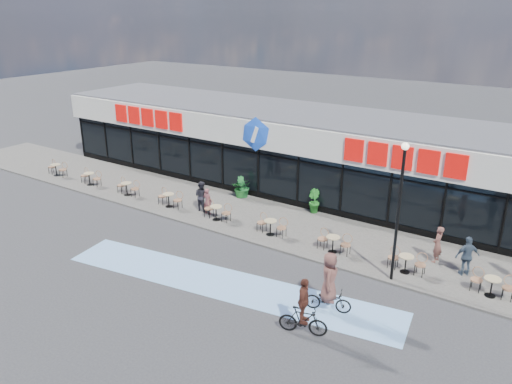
% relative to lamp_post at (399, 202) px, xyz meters
% --- Properties ---
extents(ground, '(120.00, 120.00, 0.00)m').
position_rel_lamp_post_xyz_m(ground, '(-9.35, -2.30, -3.38)').
color(ground, '#28282B').
rests_on(ground, ground).
extents(sidewalk, '(44.00, 5.00, 0.10)m').
position_rel_lamp_post_xyz_m(sidewalk, '(-9.35, 2.20, -3.33)').
color(sidewalk, '#5B5750').
rests_on(sidewalk, ground).
extents(bike_lane, '(14.17, 4.13, 0.01)m').
position_rel_lamp_post_xyz_m(bike_lane, '(-5.35, -3.80, -3.37)').
color(bike_lane, '#6D9BCE').
rests_on(bike_lane, ground).
extents(building, '(30.60, 6.57, 4.75)m').
position_rel_lamp_post_xyz_m(building, '(-9.35, 7.63, -1.04)').
color(building, black).
rests_on(building, ground).
extents(lamp_post, '(0.28, 0.28, 5.57)m').
position_rel_lamp_post_xyz_m(lamp_post, '(0.00, 0.00, 0.00)').
color(lamp_post, black).
rests_on(lamp_post, sidewalk).
extents(bistro_set_0, '(1.54, 0.62, 0.90)m').
position_rel_lamp_post_xyz_m(bistro_set_0, '(-22.24, 0.92, -2.82)').
color(bistro_set_0, tan).
rests_on(bistro_set_0, sidewalk).
extents(bistro_set_1, '(1.54, 0.62, 0.90)m').
position_rel_lamp_post_xyz_m(bistro_set_1, '(-19.02, 0.92, -2.82)').
color(bistro_set_1, tan).
rests_on(bistro_set_1, sidewalk).
extents(bistro_set_2, '(1.54, 0.62, 0.90)m').
position_rel_lamp_post_xyz_m(bistro_set_2, '(-15.81, 0.92, -2.82)').
color(bistro_set_2, tan).
rests_on(bistro_set_2, sidewalk).
extents(bistro_set_3, '(1.54, 0.62, 0.90)m').
position_rel_lamp_post_xyz_m(bistro_set_3, '(-12.59, 0.92, -2.82)').
color(bistro_set_3, tan).
rests_on(bistro_set_3, sidewalk).
extents(bistro_set_4, '(1.54, 0.62, 0.90)m').
position_rel_lamp_post_xyz_m(bistro_set_4, '(-9.37, 0.92, -2.82)').
color(bistro_set_4, tan).
rests_on(bistro_set_4, sidewalk).
extents(bistro_set_5, '(1.54, 0.62, 0.90)m').
position_rel_lamp_post_xyz_m(bistro_set_5, '(-6.16, 0.92, -2.82)').
color(bistro_set_5, tan).
rests_on(bistro_set_5, sidewalk).
extents(bistro_set_6, '(1.54, 0.62, 0.90)m').
position_rel_lamp_post_xyz_m(bistro_set_6, '(-2.94, 0.92, -2.82)').
color(bistro_set_6, tan).
rests_on(bistro_set_6, sidewalk).
extents(bistro_set_7, '(1.54, 0.62, 0.90)m').
position_rel_lamp_post_xyz_m(bistro_set_7, '(0.28, 0.92, -2.82)').
color(bistro_set_7, tan).
rests_on(bistro_set_7, sidewalk).
extents(bistro_set_8, '(1.54, 0.62, 0.90)m').
position_rel_lamp_post_xyz_m(bistro_set_8, '(3.49, 0.92, -2.82)').
color(bistro_set_8, tan).
rests_on(bistro_set_8, sidewalk).
extents(potted_plant_left, '(0.85, 0.86, 1.22)m').
position_rel_lamp_post_xyz_m(potted_plant_left, '(-10.06, 4.20, -2.67)').
color(potted_plant_left, '#1C6529').
rests_on(potted_plant_left, sidewalk).
extents(potted_plant_mid, '(1.32, 1.30, 1.12)m').
position_rel_lamp_post_xyz_m(potted_plant_mid, '(-10.17, 4.17, -2.72)').
color(potted_plant_mid, '#17521D').
rests_on(potted_plant_mid, sidewalk).
extents(potted_plant_right, '(0.87, 0.84, 1.24)m').
position_rel_lamp_post_xyz_m(potted_plant_right, '(-5.75, 4.45, -2.66)').
color(potted_plant_right, '#1E691E').
rests_on(potted_plant_right, sidewalk).
extents(patron_left, '(0.52, 0.35, 1.40)m').
position_rel_lamp_post_xyz_m(patron_left, '(-10.22, 1.22, -2.58)').
color(patron_left, brown).
rests_on(patron_left, sidewalk).
extents(patron_right, '(0.81, 0.64, 1.62)m').
position_rel_lamp_post_xyz_m(patron_right, '(-10.76, 1.40, -2.47)').
color(patron_right, black).
rests_on(patron_right, sidewalk).
extents(pedestrian_a, '(0.45, 0.63, 1.60)m').
position_rel_lamp_post_xyz_m(pedestrian_a, '(1.07, 2.44, -2.48)').
color(pedestrian_a, brown).
rests_on(pedestrian_a, sidewalk).
extents(pedestrian_c, '(1.01, 0.93, 1.66)m').
position_rel_lamp_post_xyz_m(pedestrian_c, '(2.34, 1.96, -2.45)').
color(pedestrian_c, '#344251').
rests_on(pedestrian_c, sidewalk).
extents(cyclist_a, '(1.72, 1.02, 2.07)m').
position_rel_lamp_post_xyz_m(cyclist_a, '(-1.31, -4.92, -2.54)').
color(cyclist_a, black).
rests_on(cyclist_a, ground).
extents(cyclist_b, '(1.75, 1.03, 2.28)m').
position_rel_lamp_post_xyz_m(cyclist_b, '(-1.20, -3.24, -2.44)').
color(cyclist_b, black).
rests_on(cyclist_b, ground).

